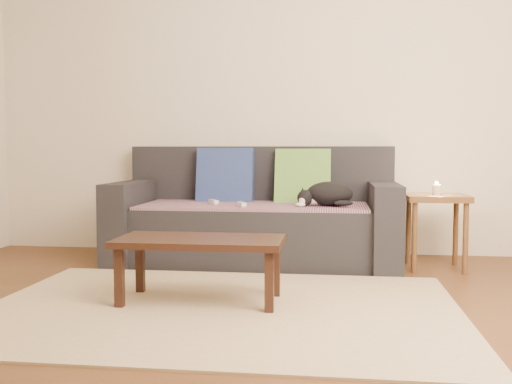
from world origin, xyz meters
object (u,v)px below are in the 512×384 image
(side_table, at_px, (436,208))
(coffee_table, at_px, (200,246))
(wii_remote_b, at_px, (242,204))
(cat, at_px, (327,194))
(sofa, at_px, (256,220))
(wii_remote_a, at_px, (214,202))

(side_table, relative_size, coffee_table, 0.58)
(wii_remote_b, distance_m, side_table, 1.37)
(wii_remote_b, xyz_separation_m, side_table, (1.37, 0.15, -0.02))
(cat, height_order, side_table, cat)
(sofa, xyz_separation_m, cat, (0.54, -0.17, 0.22))
(wii_remote_a, relative_size, side_table, 0.28)
(wii_remote_a, height_order, coffee_table, wii_remote_a)
(sofa, distance_m, side_table, 1.32)
(side_table, bearing_deg, wii_remote_b, -173.77)
(cat, height_order, coffee_table, cat)
(cat, relative_size, wii_remote_b, 2.95)
(cat, relative_size, wii_remote_a, 2.95)
(cat, distance_m, side_table, 0.77)
(sofa, height_order, coffee_table, sofa)
(wii_remote_a, height_order, wii_remote_b, same)
(side_table, bearing_deg, sofa, 173.62)
(cat, bearing_deg, sofa, -179.14)
(coffee_table, bearing_deg, wii_remote_a, 98.07)
(wii_remote_b, bearing_deg, cat, -99.80)
(sofa, height_order, cat, sofa)
(cat, relative_size, side_table, 0.84)
(sofa, distance_m, cat, 0.61)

